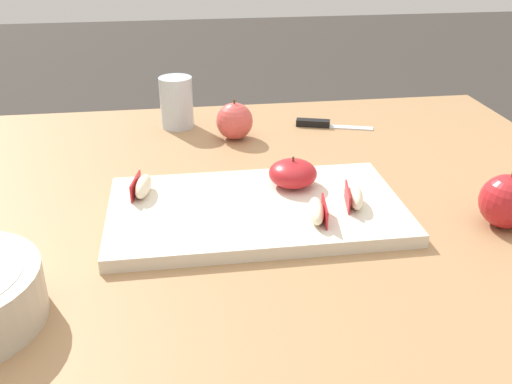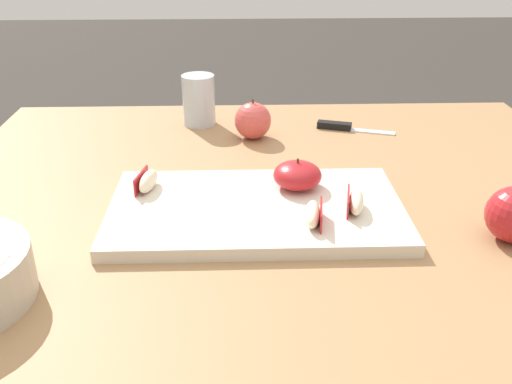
% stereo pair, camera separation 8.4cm
% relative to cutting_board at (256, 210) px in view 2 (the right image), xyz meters
% --- Properties ---
extents(dining_table, '(1.13, 0.98, 0.73)m').
position_rel_cutting_board_xyz_m(dining_table, '(0.04, 0.05, -0.11)').
color(dining_table, '#9E754C').
rests_on(dining_table, ground_plane).
extents(cutting_board, '(0.43, 0.25, 0.02)m').
position_rel_cutting_board_xyz_m(cutting_board, '(0.00, 0.00, 0.00)').
color(cutting_board, beige).
rests_on(cutting_board, dining_table).
extents(apple_half_skin_up, '(0.08, 0.08, 0.05)m').
position_rel_cutting_board_xyz_m(apple_half_skin_up, '(0.07, 0.06, 0.03)').
color(apple_half_skin_up, '#B21E23').
rests_on(apple_half_skin_up, cutting_board).
extents(apple_wedge_left, '(0.03, 0.07, 0.03)m').
position_rel_cutting_board_xyz_m(apple_wedge_left, '(0.14, -0.02, 0.02)').
color(apple_wedge_left, beige).
rests_on(apple_wedge_left, cutting_board).
extents(apple_wedge_front, '(0.03, 0.07, 0.03)m').
position_rel_cutting_board_xyz_m(apple_wedge_front, '(0.08, -0.06, 0.02)').
color(apple_wedge_front, beige).
rests_on(apple_wedge_front, cutting_board).
extents(apple_wedge_back, '(0.04, 0.07, 0.03)m').
position_rel_cutting_board_xyz_m(apple_wedge_back, '(-0.17, 0.06, 0.02)').
color(apple_wedge_back, beige).
rests_on(apple_wedge_back, cutting_board).
extents(paring_knife, '(0.16, 0.07, 0.01)m').
position_rel_cutting_board_xyz_m(paring_knife, '(0.19, 0.37, -0.00)').
color(paring_knife, silver).
rests_on(paring_knife, dining_table).
extents(whole_apple_pink_lady, '(0.07, 0.07, 0.08)m').
position_rel_cutting_board_xyz_m(whole_apple_pink_lady, '(0.00, 0.32, 0.03)').
color(whole_apple_pink_lady, '#D14C47').
rests_on(whole_apple_pink_lady, dining_table).
extents(drinking_glass_water, '(0.07, 0.07, 0.10)m').
position_rel_cutting_board_xyz_m(drinking_glass_water, '(-0.11, 0.41, 0.04)').
color(drinking_glass_water, silver).
rests_on(drinking_glass_water, dining_table).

